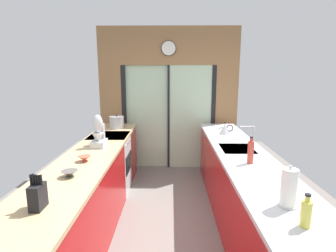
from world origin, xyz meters
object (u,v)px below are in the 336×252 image
object	(u,v)px
mixing_bowl_far	(84,158)
stock_pot	(117,122)
soap_bottle_near	(306,213)
soap_bottle_far	(251,152)
oven_range	(110,164)
mixing_bowl_near	(70,173)
knife_block	(38,196)
stand_mixer	(99,134)
paper_towel_roll	(289,188)
kettle	(225,129)

from	to	relation	value
mixing_bowl_far	stock_pot	size ratio (longest dim) A/B	0.57
soap_bottle_near	soap_bottle_far	distance (m)	1.19
stock_pot	oven_range	bearing A→B (deg)	-91.95
mixing_bowl_near	soap_bottle_near	world-z (taller)	soap_bottle_near
knife_block	soap_bottle_far	xyz separation A→B (m)	(1.78, 0.98, 0.03)
stand_mixer	paper_towel_roll	world-z (taller)	stand_mixer
knife_block	stock_pot	size ratio (longest dim) A/B	1.05
mixing_bowl_far	paper_towel_roll	distance (m)	2.03
stock_pot	paper_towel_roll	distance (m)	3.26
stock_pot	knife_block	bearing A→B (deg)	-90.00
stand_mixer	kettle	distance (m)	1.93
knife_block	kettle	world-z (taller)	knife_block
knife_block	soap_bottle_far	distance (m)	2.03
soap_bottle_near	oven_range	bearing A→B (deg)	126.28
mixing_bowl_far	kettle	size ratio (longest dim) A/B	0.58
paper_towel_roll	soap_bottle_near	bearing A→B (deg)	-90.00
mixing_bowl_far	stock_pot	distance (m)	1.77
mixing_bowl_near	soap_bottle_near	bearing A→B (deg)	-24.00
stock_pot	stand_mixer	bearing A→B (deg)	-90.00
mixing_bowl_far	soap_bottle_near	bearing A→B (deg)	-34.55
kettle	soap_bottle_near	bearing A→B (deg)	-90.04
mixing_bowl_far	soap_bottle_far	distance (m)	1.78
mixing_bowl_near	stock_pot	bearing A→B (deg)	90.00
mixing_bowl_far	stock_pot	world-z (taller)	stock_pot
mixing_bowl_far	knife_block	xyz separation A→B (m)	(-0.00, -1.02, 0.06)
mixing_bowl_near	mixing_bowl_far	xyz separation A→B (m)	(-0.00, 0.43, 0.00)
mixing_bowl_near	stock_pot	world-z (taller)	stock_pot
stand_mixer	stock_pot	world-z (taller)	stand_mixer
paper_towel_roll	kettle	bearing A→B (deg)	89.95
stand_mixer	kettle	size ratio (longest dim) A/B	1.72
oven_range	kettle	bearing A→B (deg)	3.40
mixing_bowl_near	knife_block	xyz separation A→B (m)	(-0.00, -0.59, 0.06)
oven_range	paper_towel_roll	world-z (taller)	paper_towel_roll
stand_mixer	paper_towel_roll	xyz separation A→B (m)	(1.78, -1.57, -0.02)
kettle	paper_towel_roll	bearing A→B (deg)	-90.05
stock_pot	soap_bottle_far	distance (m)	2.54
stand_mixer	soap_bottle_far	world-z (taller)	stand_mixer
soap_bottle_far	kettle	bearing A→B (deg)	89.92
kettle	mixing_bowl_near	bearing A→B (deg)	-135.28
mixing_bowl_near	paper_towel_roll	xyz separation A→B (m)	(1.78, -0.53, 0.11)
stock_pot	kettle	world-z (taller)	stock_pot
soap_bottle_near	mixing_bowl_near	bearing A→B (deg)	156.00
paper_towel_roll	soap_bottle_far	bearing A→B (deg)	90.00
mixing_bowl_near	stock_pot	size ratio (longest dim) A/B	0.62
mixing_bowl_near	paper_towel_roll	distance (m)	1.86
mixing_bowl_near	kettle	size ratio (longest dim) A/B	0.63
oven_range	stock_pot	xyz separation A→B (m)	(0.02, 0.54, 0.57)
oven_range	soap_bottle_near	size ratio (longest dim) A/B	4.17
knife_block	mixing_bowl_far	bearing A→B (deg)	90.00
oven_range	stand_mixer	world-z (taller)	stand_mixer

